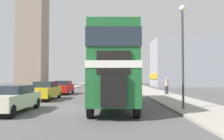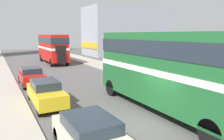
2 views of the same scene
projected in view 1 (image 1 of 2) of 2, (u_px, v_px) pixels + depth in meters
name	position (u px, v px, depth m)	size (l,w,h in m)	color
ground_plane	(83.00, 109.00, 12.94)	(120.00, 120.00, 0.00)	#565454
sidewalk_right	(197.00, 108.00, 12.98)	(3.50, 120.00, 0.12)	#A8A093
double_decker_bus	(112.00, 65.00, 14.29)	(2.43, 10.41, 4.48)	#1E602D
bus_distant	(109.00, 74.00, 38.16)	(2.48, 9.32, 4.30)	red
car_parked_near	(10.00, 98.00, 11.60)	(1.83, 4.24, 1.44)	beige
car_parked_mid	(44.00, 90.00, 18.30)	(1.67, 4.38, 1.55)	gold
car_parked_far	(62.00, 87.00, 24.52)	(1.80, 4.06, 1.51)	red
pedestrian_walking	(166.00, 85.00, 23.28)	(0.36, 0.36, 1.76)	#282833
street_lamp	(182.00, 41.00, 12.38)	(0.36, 0.36, 5.86)	#38383D
church_tower	(32.00, 6.00, 50.54)	(6.11, 6.11, 36.42)	gray
shop_building_block	(195.00, 63.00, 46.02)	(18.00, 8.50, 9.86)	#999EA8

